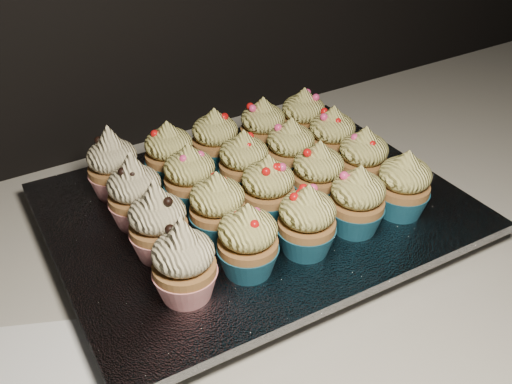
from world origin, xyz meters
TOP-DOWN VIEW (x-y plane):
  - worktop at (0.00, 1.70)m, footprint 2.44×0.64m
  - baking_tray at (-0.16, 1.72)m, footprint 0.45×0.35m
  - foil_lining at (-0.16, 1.72)m, footprint 0.49×0.39m
  - cupcake_0 at (-0.31, 1.63)m, footprint 0.06×0.06m
  - cupcake_1 at (-0.24, 1.62)m, footprint 0.06×0.06m
  - cupcake_2 at (-0.17, 1.62)m, footprint 0.06×0.06m
  - cupcake_3 at (-0.10, 1.62)m, footprint 0.06×0.06m
  - cupcake_4 at (-0.03, 1.62)m, footprint 0.06×0.06m
  - cupcake_5 at (-0.30, 1.70)m, footprint 0.06×0.06m
  - cupcake_6 at (-0.23, 1.69)m, footprint 0.06×0.06m
  - cupcake_7 at (-0.17, 1.69)m, footprint 0.06×0.06m
  - cupcake_8 at (-0.10, 1.69)m, footprint 0.06×0.06m
  - cupcake_9 at (-0.03, 1.69)m, footprint 0.06×0.06m
  - cupcake_10 at (-0.30, 1.76)m, footprint 0.06×0.06m
  - cupcake_11 at (-0.23, 1.76)m, footprint 0.06×0.06m
  - cupcake_12 at (-0.16, 1.76)m, footprint 0.06×0.06m
  - cupcake_13 at (-0.09, 1.75)m, footprint 0.06×0.06m
  - cupcake_14 at (-0.03, 1.75)m, footprint 0.06×0.06m
  - cupcake_15 at (-0.30, 1.83)m, footprint 0.06×0.06m
  - cupcake_16 at (-0.23, 1.83)m, footprint 0.06×0.06m
  - cupcake_17 at (-0.16, 1.83)m, footprint 0.06×0.06m
  - cupcake_18 at (-0.09, 1.82)m, footprint 0.06×0.06m
  - cupcake_19 at (-0.03, 1.82)m, footprint 0.06×0.06m

SIDE VIEW (x-z plane):
  - worktop at x=0.00m, z-range 0.86..0.90m
  - baking_tray at x=-0.16m, z-range 0.90..0.92m
  - foil_lining at x=-0.16m, z-range 0.92..0.93m
  - cupcake_1 at x=-0.24m, z-range 0.93..1.01m
  - cupcake_2 at x=-0.17m, z-range 0.93..1.01m
  - cupcake_3 at x=-0.10m, z-range 0.93..1.01m
  - cupcake_4 at x=-0.03m, z-range 0.93..1.01m
  - cupcake_6 at x=-0.23m, z-range 0.93..1.01m
  - cupcake_7 at x=-0.17m, z-range 0.93..1.01m
  - cupcake_8 at x=-0.10m, z-range 0.93..1.01m
  - cupcake_9 at x=-0.03m, z-range 0.93..1.01m
  - cupcake_11 at x=-0.23m, z-range 0.93..1.01m
  - cupcake_12 at x=-0.16m, z-range 0.93..1.01m
  - cupcake_13 at x=-0.09m, z-range 0.93..1.01m
  - cupcake_14 at x=-0.03m, z-range 0.93..1.01m
  - cupcake_16 at x=-0.23m, z-range 0.93..1.01m
  - cupcake_17 at x=-0.16m, z-range 0.93..1.01m
  - cupcake_18 at x=-0.09m, z-range 0.93..1.01m
  - cupcake_19 at x=-0.03m, z-range 0.93..1.01m
  - cupcake_0 at x=-0.31m, z-range 0.93..1.02m
  - cupcake_5 at x=-0.30m, z-range 0.93..1.02m
  - cupcake_10 at x=-0.30m, z-range 0.93..1.02m
  - cupcake_15 at x=-0.30m, z-range 0.93..1.02m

